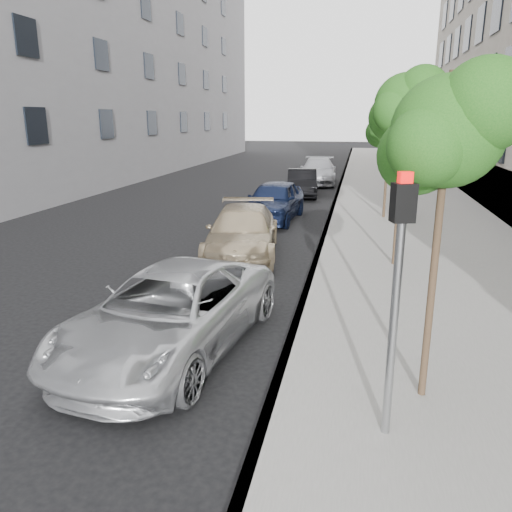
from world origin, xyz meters
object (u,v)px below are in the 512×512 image
(sedan_blue, at_px, (274,201))
(minivan, at_px, (170,312))
(tree_mid, at_px, (407,105))
(sedan_rear, at_px, (318,171))
(tree_near, at_px, (450,132))
(signal_pole, at_px, (397,278))
(suv, at_px, (242,232))
(sedan_black, at_px, (302,183))
(tree_far, at_px, (391,124))

(sedan_blue, bearing_deg, minivan, -85.43)
(tree_mid, bearing_deg, sedan_rear, 101.33)
(sedan_rear, bearing_deg, tree_near, -84.59)
(tree_mid, relative_size, minivan, 0.98)
(tree_mid, xyz_separation_m, signal_pole, (-0.56, -7.50, -2.03))
(suv, bearing_deg, sedan_black, 79.96)
(tree_near, bearing_deg, sedan_rear, 98.27)
(sedan_blue, relative_size, sedan_rear, 0.86)
(tree_mid, relative_size, sedan_rear, 0.95)
(signal_pole, height_order, minivan, signal_pole)
(minivan, xyz_separation_m, sedan_blue, (-0.16, 11.36, 0.06))
(suv, bearing_deg, signal_pole, -73.55)
(sedan_black, bearing_deg, tree_far, -62.03)
(signal_pole, height_order, sedan_blue, signal_pole)
(suv, height_order, sedan_blue, sedan_blue)
(sedan_black, bearing_deg, signal_pole, -87.41)
(tree_far, distance_m, suv, 7.93)
(signal_pole, xyz_separation_m, sedan_rear, (-2.88, 24.67, -1.36))
(suv, bearing_deg, tree_mid, -13.99)
(sedan_blue, height_order, sedan_rear, sedan_blue)
(tree_far, bearing_deg, sedan_blue, -169.19)
(suv, bearing_deg, tree_near, -66.99)
(sedan_black, xyz_separation_m, sedan_rear, (0.37, 5.20, 0.08))
(tree_far, height_order, sedan_blue, tree_far)
(suv, xyz_separation_m, sedan_black, (0.38, 11.54, -0.02))
(sedan_rear, bearing_deg, sedan_blue, -96.49)
(minivan, xyz_separation_m, suv, (-0.18, 6.09, -0.00))
(tree_far, xyz_separation_m, suv, (-4.19, -6.07, -2.90))
(tree_near, distance_m, tree_mid, 6.52)
(tree_near, xyz_separation_m, tree_far, (0.00, 13.00, -0.08))
(tree_mid, bearing_deg, tree_far, 90.00)
(tree_mid, distance_m, sedan_rear, 17.84)
(signal_pole, height_order, sedan_black, signal_pole)
(signal_pole, xyz_separation_m, suv, (-3.63, 7.92, -1.41))
(tree_mid, relative_size, tree_far, 1.12)
(sedan_blue, distance_m, sedan_rear, 11.49)
(tree_near, height_order, sedan_rear, tree_near)
(tree_far, relative_size, sedan_black, 1.07)
(tree_near, xyz_separation_m, sedan_blue, (-4.17, 12.20, -2.92))
(sedan_black, bearing_deg, tree_near, -85.23)
(tree_mid, xyz_separation_m, sedan_blue, (-4.17, 5.70, -3.38))
(tree_far, distance_m, sedan_blue, 5.11)
(tree_near, xyz_separation_m, tree_mid, (0.00, 6.50, 0.46))
(tree_near, bearing_deg, tree_mid, 90.00)
(suv, bearing_deg, minivan, -96.47)
(tree_near, distance_m, signal_pole, 1.94)
(tree_near, height_order, sedan_black, tree_near)
(minivan, distance_m, sedan_black, 17.63)
(tree_near, relative_size, sedan_black, 1.08)
(sedan_blue, bearing_deg, tree_near, -67.37)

